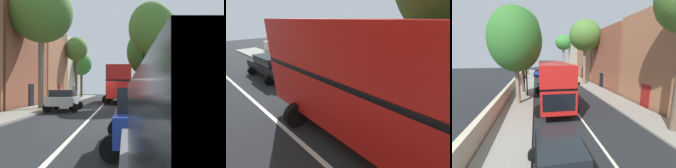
{
  "view_description": "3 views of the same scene",
  "coord_description": "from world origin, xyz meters",
  "views": [
    {
      "loc": [
        1.67,
        -20.44,
        1.72
      ],
      "look_at": [
        0.86,
        4.13,
        2.17
      ],
      "focal_mm": 35.93,
      "sensor_mm": 36.0,
      "label": 1
    },
    {
      "loc": [
        -2.21,
        5.47,
        4.09
      ],
      "look_at": [
        1.59,
        9.07,
        1.87
      ],
      "focal_mm": 25.09,
      "sensor_mm": 36.0,
      "label": 2
    },
    {
      "loc": [
        3.28,
        21.66,
        4.7
      ],
      "look_at": [
        -0.07,
        3.51,
        1.29
      ],
      "focal_mm": 24.74,
      "sensor_mm": 36.0,
      "label": 3
    }
  ],
  "objects": [
    {
      "name": "parked_car_black_right_2",
      "position": [
        2.5,
        16.67,
        0.93
      ],
      "size": [
        2.5,
        4.58,
        1.62
      ],
      "color": "black",
      "rests_on": "ground"
    },
    {
      "name": "double_decker_bus",
      "position": [
        1.7,
        6.67,
        2.35
      ],
      "size": [
        3.72,
        10.78,
        4.06
      ],
      "color": "red",
      "rests_on": "ground"
    }
  ]
}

